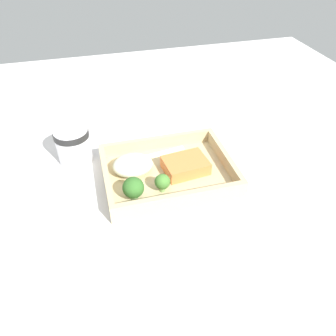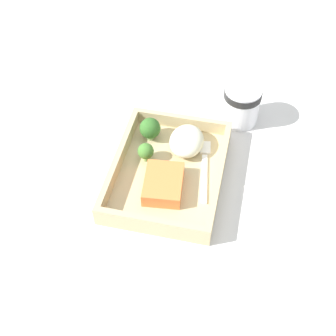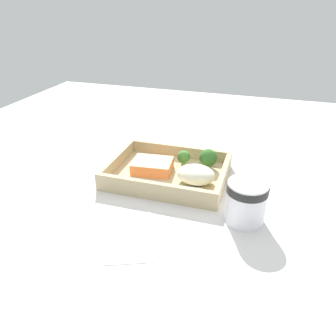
{
  "view_description": "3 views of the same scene",
  "coord_description": "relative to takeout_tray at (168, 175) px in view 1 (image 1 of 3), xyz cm",
  "views": [
    {
      "loc": [
        14.43,
        54.17,
        48.96
      ],
      "look_at": [
        0.0,
        0.0,
        2.7
      ],
      "focal_mm": 35.0,
      "sensor_mm": 36.0,
      "label": 1
    },
    {
      "loc": [
        -59.05,
        -13.24,
        72.02
      ],
      "look_at": [
        0.0,
        0.0,
        2.7
      ],
      "focal_mm": 50.0,
      "sensor_mm": 36.0,
      "label": 2
    },
    {
      "loc": [
        21.08,
        -67.45,
        40.62
      ],
      "look_at": [
        0.0,
        0.0,
        2.7
      ],
      "focal_mm": 35.0,
      "sensor_mm": 36.0,
      "label": 3
    }
  ],
  "objects": [
    {
      "name": "ground_plane",
      "position": [
        0.0,
        0.0,
        -1.6
      ],
      "size": [
        160.0,
        160.0,
        2.0
      ],
      "primitive_type": "cube",
      "color": "silver"
    },
    {
      "name": "takeout_tray",
      "position": [
        0.0,
        0.0,
        0.0
      ],
      "size": [
        28.36,
        21.5,
        1.2
      ],
      "primitive_type": "cube",
      "color": "tan",
      "rests_on": "ground_plane"
    },
    {
      "name": "tray_rim",
      "position": [
        0.0,
        0.0,
        2.15
      ],
      "size": [
        28.36,
        21.5,
        3.09
      ],
      "color": "tan",
      "rests_on": "takeout_tray"
    },
    {
      "name": "salmon_fillet",
      "position": [
        -4.07,
        0.03,
        2.02
      ],
      "size": [
        10.27,
        8.22,
        2.85
      ],
      "primitive_type": "cube",
      "rotation": [
        0.0,
        0.0,
        0.11
      ],
      "color": "orange",
      "rests_on": "takeout_tray"
    },
    {
      "name": "mashed_potatoes",
      "position": [
        7.49,
        -2.27,
        2.73
      ],
      "size": [
        8.94,
        7.04,
        4.27
      ],
      "primitive_type": "ellipsoid",
      "color": "silver",
      "rests_on": "takeout_tray"
    },
    {
      "name": "broccoli_floret_1",
      "position": [
        8.77,
        5.81,
        3.36
      ],
      "size": [
        4.43,
        4.43,
        5.08
      ],
      "color": "#82A367",
      "rests_on": "takeout_tray"
    },
    {
      "name": "broccoli_floret_2",
      "position": [
        2.57,
        5.16,
        2.99
      ],
      "size": [
        3.29,
        3.29,
        4.15
      ],
      "color": "#7FAB5F",
      "rests_on": "takeout_tray"
    },
    {
      "name": "fork",
      "position": [
        3.26,
        -6.88,
        0.82
      ],
      "size": [
        15.87,
        4.05,
        0.44
      ],
      "color": "white",
      "rests_on": "takeout_tray"
    },
    {
      "name": "paper_cup",
      "position": [
        19.77,
        -11.95,
        4.27
      ],
      "size": [
        8.07,
        8.07,
        8.72
      ],
      "color": "white",
      "rests_on": "ground_plane"
    },
    {
      "name": "receipt_slip",
      "position": [
        -0.59,
        -23.58,
        -0.48
      ],
      "size": [
        14.0,
        16.88,
        0.24
      ],
      "primitive_type": "cube",
      "rotation": [
        0.0,
        0.0,
        0.39
      ],
      "color": "white",
      "rests_on": "ground_plane"
    }
  ]
}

